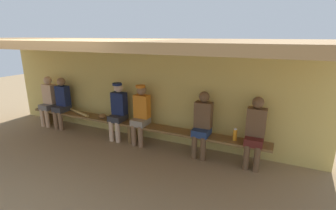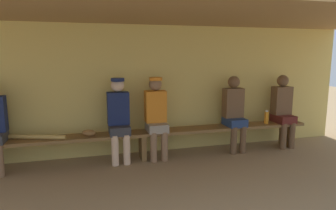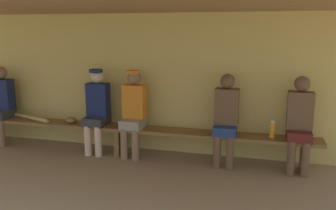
# 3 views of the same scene
# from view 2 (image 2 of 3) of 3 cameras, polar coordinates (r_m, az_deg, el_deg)

# --- Properties ---
(ground_plane) EXTENTS (24.00, 24.00, 0.00)m
(ground_plane) POSITION_cam_2_polar(r_m,az_deg,el_deg) (3.65, -0.07, -18.22)
(ground_plane) COLOR #937754
(back_wall) EXTENTS (8.00, 0.20, 2.20)m
(back_wall) POSITION_cam_2_polar(r_m,az_deg,el_deg) (5.22, -5.96, 2.91)
(back_wall) COLOR #D8BC60
(back_wall) RESTS_ON ground
(dugout_roof) EXTENTS (8.00, 2.80, 0.12)m
(dugout_roof) POSITION_cam_2_polar(r_m,az_deg,el_deg) (3.95, -2.93, 17.67)
(dugout_roof) COLOR #9E7547
(dugout_roof) RESTS_ON back_wall
(bench) EXTENTS (6.00, 0.36, 0.46)m
(bench) POSITION_cam_2_polar(r_m,az_deg,el_deg) (4.92, -4.93, -5.95)
(bench) COLOR brown
(bench) RESTS_ON ground
(player_leftmost) EXTENTS (0.34, 0.42, 1.34)m
(player_leftmost) POSITION_cam_2_polar(r_m,az_deg,el_deg) (5.93, 21.16, -0.51)
(player_leftmost) COLOR #591E19
(player_leftmost) RESTS_ON ground
(player_in_red) EXTENTS (0.34, 0.42, 1.34)m
(player_in_red) POSITION_cam_2_polar(r_m,az_deg,el_deg) (4.79, -9.41, -2.07)
(player_in_red) COLOR #333338
(player_in_red) RESTS_ON ground
(player_shirtless_tan) EXTENTS (0.34, 0.42, 1.34)m
(player_shirtless_tan) POSITION_cam_2_polar(r_m,az_deg,el_deg) (5.39, 12.58, -1.04)
(player_shirtless_tan) COLOR navy
(player_shirtless_tan) RESTS_ON ground
(player_in_white) EXTENTS (0.34, 0.42, 1.34)m
(player_in_white) POSITION_cam_2_polar(r_m,az_deg,el_deg) (4.89, -2.26, -1.70)
(player_in_white) COLOR gray
(player_in_white) RESTS_ON ground
(water_bottle_green) EXTENTS (0.07, 0.07, 0.24)m
(water_bottle_green) POSITION_cam_2_polar(r_m,az_deg,el_deg) (5.74, 18.33, -2.22)
(water_bottle_green) COLOR orange
(water_bottle_green) RESTS_ON bench
(baseball_glove_worn) EXTENTS (0.29, 0.29, 0.09)m
(baseball_glove_worn) POSITION_cam_2_polar(r_m,az_deg,el_deg) (4.82, -14.93, -5.14)
(baseball_glove_worn) COLOR olive
(baseball_glove_worn) RESTS_ON bench
(baseball_bat) EXTENTS (0.86, 0.34, 0.07)m
(baseball_bat) POSITION_cam_2_polar(r_m,az_deg,el_deg) (4.88, -23.87, -5.63)
(baseball_bat) COLOR tan
(baseball_bat) RESTS_ON bench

